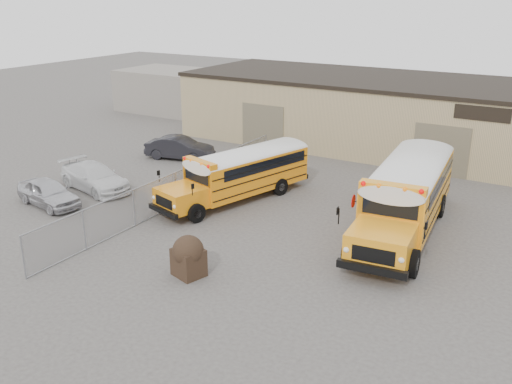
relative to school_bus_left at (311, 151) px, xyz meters
The scene contains 10 objects.
ground 11.26m from the school_bus_left, 77.84° to the right, with size 120.00×120.00×0.00m, color #484442.
warehouse 9.42m from the school_bus_left, 75.49° to the left, with size 30.20×10.20×4.67m.
chainlink_fence 8.73m from the school_bus_left, 114.76° to the right, with size 0.07×18.07×1.81m.
distant_building_left 22.56m from the school_bus_left, 150.56° to the left, with size 8.00×6.00×3.60m, color gray.
school_bus_left is the anchor object (origin of this frame).
school_bus_right 6.61m from the school_bus_left, 15.17° to the left, with size 3.77×11.09×3.18m.
tarp_bundle 13.56m from the school_bus_left, 83.97° to the right, with size 1.32×1.25×1.63m.
car_silver 14.48m from the school_bus_left, 129.65° to the right, with size 1.61×3.99×1.36m, color silver.
car_white 12.22m from the school_bus_left, 137.89° to the right, with size 1.98×4.86×1.41m, color silver.
car_dark 8.94m from the school_bus_left, behind, with size 1.53×4.39×1.45m, color black.
Camera 1 is at (11.34, -17.91, 10.31)m, focal length 40.00 mm.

